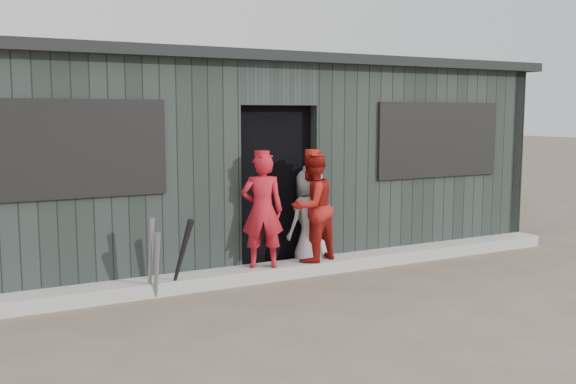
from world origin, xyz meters
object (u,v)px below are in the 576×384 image
bat_left (157,266)px  bat_mid (151,258)px  player_grey_back (310,219)px  bat_right (181,257)px  dugout (231,158)px  player_red_right (312,207)px  player_red_left (262,211)px

bat_left → bat_mid: size_ratio=0.85×
bat_left → bat_mid: bearing=120.3°
bat_mid → player_grey_back: size_ratio=0.69×
bat_mid → bat_right: size_ratio=1.00×
bat_left → dugout: size_ratio=0.09×
bat_mid → dugout: size_ratio=0.10×
bat_mid → bat_right: bearing=-5.5°
player_red_right → dugout: bearing=-99.5°
player_red_right → player_grey_back: bearing=-133.7°
player_red_right → player_grey_back: 0.28m
bat_left → bat_right: bat_right is taller
player_red_left → dugout: bearing=-79.0°
bat_left → dugout: 2.70m
bat_left → bat_mid: 0.11m
bat_left → dugout: (1.64, 1.94, 0.93)m
bat_left → bat_right: 0.28m
player_red_left → player_grey_back: 0.79m
bat_mid → player_red_right: 2.04m
player_grey_back → dugout: (-0.41, 1.50, 0.67)m
player_red_right → dugout: (-0.32, 1.70, 0.48)m
bat_mid → player_grey_back: bearing=9.9°
bat_right → player_red_left: player_red_left is taller
player_red_right → dugout: size_ratio=0.16×
bat_right → dugout: size_ratio=0.10×
bat_left → player_grey_back: size_ratio=0.59×
bat_left → player_red_left: (1.30, 0.23, 0.45)m
bat_right → dugout: (1.36, 1.90, 0.87)m
dugout → bat_mid: bearing=-132.0°
bat_right → player_red_right: size_ratio=0.66×
bat_left → player_grey_back: bearing=12.0°
player_red_right → player_grey_back: size_ratio=1.05×
bat_mid → player_red_left: size_ratio=0.66×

